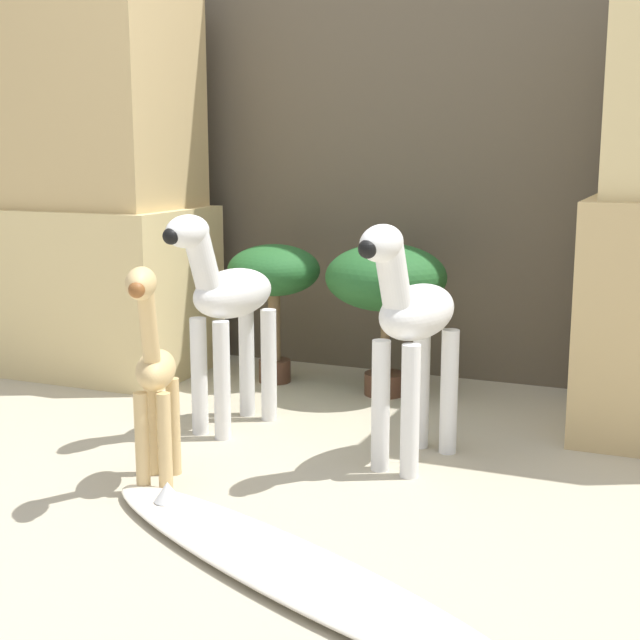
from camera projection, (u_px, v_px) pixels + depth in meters
name	position (u px, v px, depth m)	size (l,w,h in m)	color
ground_plane	(226.00, 504.00, 2.31)	(14.00, 14.00, 0.00)	#B2A88E
wall_back	(409.00, 98.00, 3.49)	(6.40, 0.08, 2.20)	brown
rock_pillar_left	(100.00, 196.00, 3.58)	(0.79, 0.60, 1.52)	#DBC184
zebra_right	(411.00, 326.00, 2.52)	(0.22, 0.48, 0.71)	white
zebra_left	(227.00, 305.00, 2.85)	(0.22, 0.48, 0.71)	white
giraffe_figurine	(153.00, 371.00, 2.35)	(0.22, 0.35, 0.62)	tan
potted_palm_front	(274.00, 276.00, 3.43)	(0.36, 0.36, 0.54)	#513323
potted_palm_back	(386.00, 281.00, 3.25)	(0.45, 0.45, 0.57)	#513323
surfboard	(284.00, 565.00, 1.93)	(1.28, 0.73, 0.09)	silver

